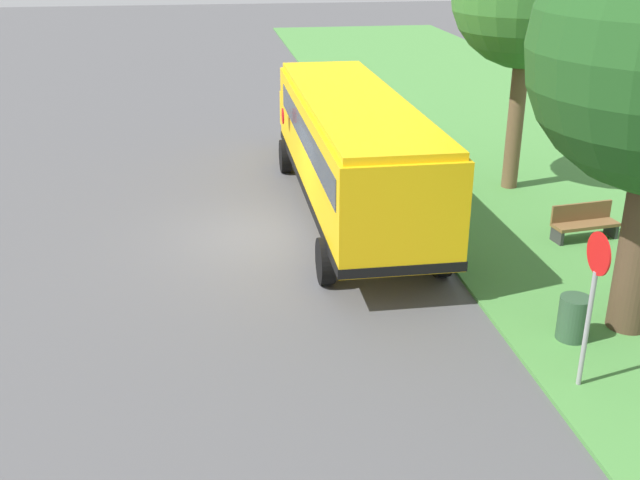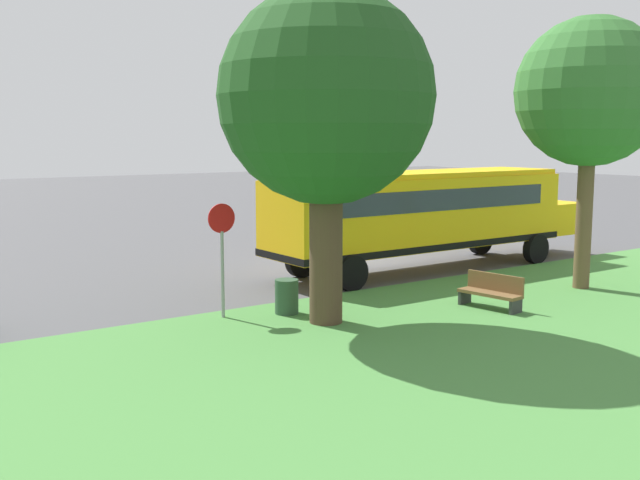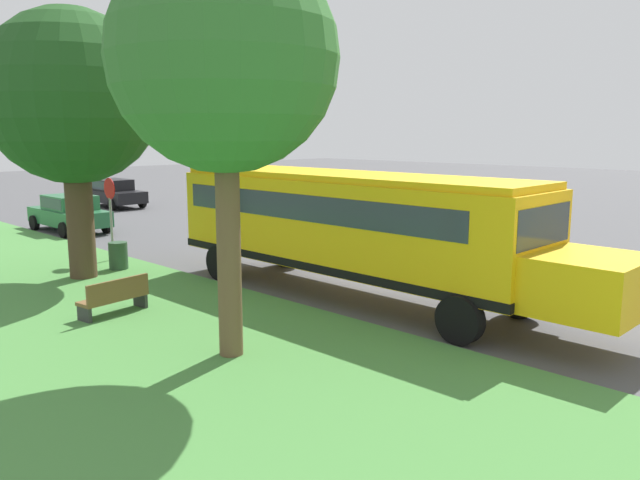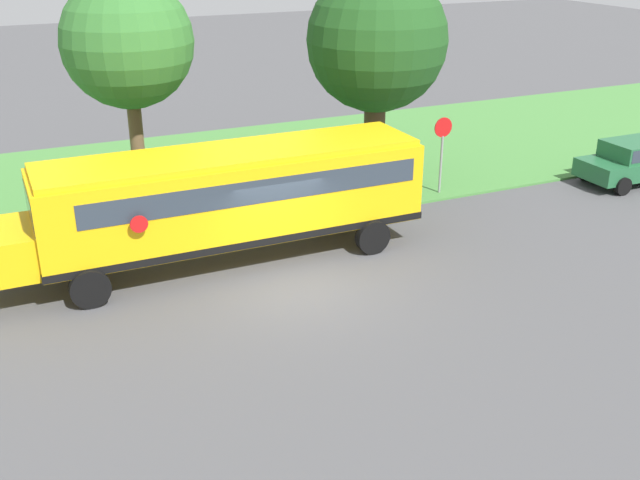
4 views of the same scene
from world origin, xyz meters
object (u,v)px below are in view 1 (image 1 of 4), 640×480
Objects in this scene: stop_sign at (592,293)px; trash_bin at (573,320)px; school_bus at (350,143)px; park_bench at (584,223)px.

stop_sign is 3.04× the size of trash_bin.
school_bus is 4.53× the size of stop_sign.
school_bus is at bearing -68.62° from trash_bin.
trash_bin is at bearing -111.30° from stop_sign.
trash_bin is at bearing 111.38° from school_bus.
park_bench is at bearing -118.72° from trash_bin.
park_bench is at bearing 152.89° from school_bus.
school_bus reaches higher than park_bench.
stop_sign reaches higher than trash_bin.
trash_bin is (-2.77, 7.06, -1.47)m from school_bus.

